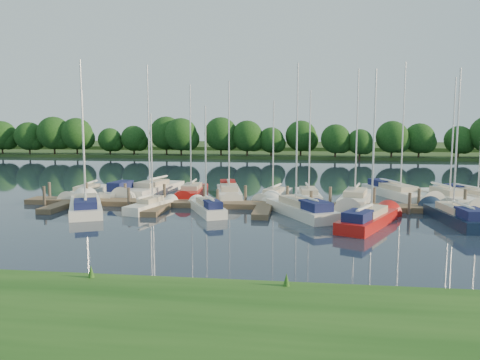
# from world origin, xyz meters

# --- Properties ---
(ground) EXTENTS (260.00, 260.00, 0.00)m
(ground) POSITION_xyz_m (0.00, 0.00, 0.00)
(ground) COLOR #1A2634
(ground) RESTS_ON ground
(near_bank) EXTENTS (90.00, 10.00, 0.50)m
(near_bank) POSITION_xyz_m (0.00, -16.00, 0.25)
(near_bank) COLOR #184413
(near_bank) RESTS_ON ground
(dock) EXTENTS (40.00, 6.00, 0.40)m
(dock) POSITION_xyz_m (0.00, 7.31, 0.20)
(dock) COLOR brown
(dock) RESTS_ON ground
(mooring_pilings) EXTENTS (38.24, 2.84, 2.00)m
(mooring_pilings) POSITION_xyz_m (0.00, 8.43, 0.60)
(mooring_pilings) COLOR #473D33
(mooring_pilings) RESTS_ON ground
(far_shore) EXTENTS (180.00, 30.00, 0.60)m
(far_shore) POSITION_xyz_m (0.00, 75.00, 0.30)
(far_shore) COLOR #233C17
(far_shore) RESTS_ON ground
(distant_hill) EXTENTS (220.00, 40.00, 1.40)m
(distant_hill) POSITION_xyz_m (0.00, 100.00, 0.70)
(distant_hill) COLOR #304B21
(distant_hill) RESTS_ON ground
(treeline) EXTENTS (147.08, 9.83, 8.30)m
(treeline) POSITION_xyz_m (-1.98, 62.32, 4.16)
(treeline) COLOR #38281C
(treeline) RESTS_ON ground
(sailboat_n_0) EXTENTS (2.18, 7.87, 10.03)m
(sailboat_n_0) POSITION_xyz_m (-16.71, 11.68, 0.27)
(sailboat_n_0) COLOR silver
(sailboat_n_0) RESTS_ON ground
(motorboat) EXTENTS (2.20, 5.70, 1.84)m
(motorboat) POSITION_xyz_m (-13.47, 11.47, 0.37)
(motorboat) COLOR silver
(motorboat) RESTS_ON ground
(sailboat_n_2) EXTENTS (4.03, 9.98, 12.56)m
(sailboat_n_2) POSITION_xyz_m (-11.36, 14.10, 0.28)
(sailboat_n_2) COLOR silver
(sailboat_n_2) RESTS_ON ground
(sailboat_n_3) EXTENTS (2.37, 8.28, 10.55)m
(sailboat_n_3) POSITION_xyz_m (-7.19, 13.13, 0.28)
(sailboat_n_3) COLOR #B31410
(sailboat_n_3) RESTS_ON ground
(sailboat_n_4) EXTENTS (3.38, 8.52, 10.82)m
(sailboat_n_4) POSITION_xyz_m (-3.67, 12.97, 0.33)
(sailboat_n_4) COLOR silver
(sailboat_n_4) RESTS_ON ground
(sailboat_n_5) EXTENTS (3.06, 7.10, 8.98)m
(sailboat_n_5) POSITION_xyz_m (0.42, 12.60, 0.27)
(sailboat_n_5) COLOR silver
(sailboat_n_5) RESTS_ON ground
(sailboat_n_6) EXTENTS (2.38, 7.76, 9.88)m
(sailboat_n_6) POSITION_xyz_m (3.50, 12.19, 0.27)
(sailboat_n_6) COLOR silver
(sailboat_n_6) RESTS_ON ground
(sailboat_n_7) EXTENTS (3.79, 9.08, 11.51)m
(sailboat_n_7) POSITION_xyz_m (7.33, 10.68, 0.28)
(sailboat_n_7) COLOR silver
(sailboat_n_7) RESTS_ON ground
(sailboat_n_8) EXTENTS (5.20, 9.82, 12.51)m
(sailboat_n_8) POSITION_xyz_m (11.58, 14.97, 0.33)
(sailboat_n_8) COLOR silver
(sailboat_n_8) RESTS_ON ground
(sailboat_n_9) EXTENTS (3.71, 8.51, 10.93)m
(sailboat_n_9) POSITION_xyz_m (15.15, 12.28, 0.29)
(sailboat_n_9) COLOR silver
(sailboat_n_9) RESTS_ON ground
(sailboat_n_10) EXTENTS (4.34, 8.12, 10.36)m
(sailboat_n_10) POSITION_xyz_m (17.88, 13.92, 0.31)
(sailboat_n_10) COLOR silver
(sailboat_n_10) RESTS_ON ground
(sailboat_s_0) EXTENTS (5.58, 9.14, 11.85)m
(sailboat_s_0) POSITION_xyz_m (-13.61, 4.94, 0.32)
(sailboat_s_0) COLOR silver
(sailboat_s_0) RESTS_ON ground
(sailboat_s_1) EXTENTS (2.60, 5.96, 7.79)m
(sailboat_s_1) POSITION_xyz_m (-8.66, 5.71, 0.28)
(sailboat_s_1) COLOR silver
(sailboat_s_1) RESTS_ON ground
(sailboat_s_2) EXTENTS (3.76, 6.23, 8.36)m
(sailboat_s_2) POSITION_xyz_m (-4.12, 5.19, 0.33)
(sailboat_s_2) COLOR silver
(sailboat_s_2) RESTS_ON ground
(sailboat_s_3) EXTENTS (5.63, 8.56, 11.48)m
(sailboat_s_3) POSITION_xyz_m (2.69, 5.35, 0.34)
(sailboat_s_3) COLOR silver
(sailboat_s_3) RESTS_ON ground
(sailboat_s_4) EXTENTS (4.92, 7.97, 10.57)m
(sailboat_s_4) POSITION_xyz_m (7.26, 2.16, 0.34)
(sailboat_s_4) COLOR #B31410
(sailboat_s_4) RESTS_ON ground
(sailboat_s_5) EXTENTS (2.72, 8.40, 10.76)m
(sailboat_s_5) POSITION_xyz_m (13.20, 3.91, 0.34)
(sailboat_s_5) COLOR black
(sailboat_s_5) RESTS_ON ground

